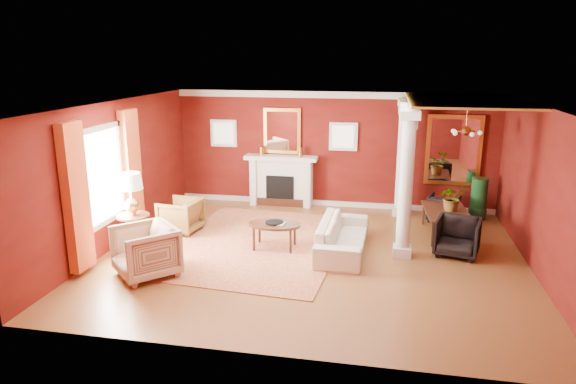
% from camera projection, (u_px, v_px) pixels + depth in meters
% --- Properties ---
extents(ground, '(8.00, 8.00, 0.00)m').
position_uv_depth(ground, '(312.00, 255.00, 9.96)').
color(ground, brown).
rests_on(ground, ground).
extents(room_shell, '(8.04, 7.04, 2.92)m').
position_uv_depth(room_shell, '(314.00, 153.00, 9.43)').
color(room_shell, '#5B130C').
rests_on(room_shell, ground).
extents(fireplace, '(1.85, 0.42, 1.29)m').
position_uv_depth(fireplace, '(281.00, 180.00, 13.17)').
color(fireplace, silver).
rests_on(fireplace, ground).
extents(overmantel_mirror, '(0.95, 0.07, 1.15)m').
position_uv_depth(overmantel_mirror, '(282.00, 131.00, 12.98)').
color(overmantel_mirror, gold).
rests_on(overmantel_mirror, fireplace).
extents(flank_window_left, '(0.70, 0.07, 0.70)m').
position_uv_depth(flank_window_left, '(224.00, 133.00, 13.29)').
color(flank_window_left, silver).
rests_on(flank_window_left, room_shell).
extents(flank_window_right, '(0.70, 0.07, 0.70)m').
position_uv_depth(flank_window_right, '(343.00, 137.00, 12.73)').
color(flank_window_right, silver).
rests_on(flank_window_right, room_shell).
extents(left_window, '(0.21, 2.55, 2.60)m').
position_uv_depth(left_window, '(106.00, 182.00, 9.73)').
color(left_window, white).
rests_on(left_window, room_shell).
extents(column_front, '(0.36, 0.36, 2.80)m').
position_uv_depth(column_front, '(406.00, 185.00, 9.56)').
color(column_front, silver).
rests_on(column_front, ground).
extents(column_back, '(0.36, 0.36, 2.80)m').
position_uv_depth(column_back, '(403.00, 157.00, 12.12)').
color(column_back, silver).
rests_on(column_back, ground).
extents(header_beam, '(0.30, 3.20, 0.32)m').
position_uv_depth(header_beam, '(407.00, 111.00, 10.77)').
color(header_beam, silver).
rests_on(header_beam, column_front).
extents(amber_ceiling, '(2.30, 3.40, 0.04)m').
position_uv_depth(amber_ceiling, '(466.00, 101.00, 10.35)').
color(amber_ceiling, gold).
rests_on(amber_ceiling, room_shell).
extents(dining_mirror, '(1.30, 0.07, 1.70)m').
position_uv_depth(dining_mirror, '(453.00, 150.00, 12.30)').
color(dining_mirror, gold).
rests_on(dining_mirror, room_shell).
extents(chandelier, '(0.60, 0.62, 0.75)m').
position_uv_depth(chandelier, '(466.00, 131.00, 10.55)').
color(chandelier, '#BC7B3B').
rests_on(chandelier, room_shell).
extents(crown_trim, '(8.00, 0.08, 0.16)m').
position_uv_depth(crown_trim, '(334.00, 95.00, 12.51)').
color(crown_trim, silver).
rests_on(crown_trim, room_shell).
extents(base_trim, '(8.00, 0.08, 0.12)m').
position_uv_depth(base_trim, '(332.00, 203.00, 13.22)').
color(base_trim, silver).
rests_on(base_trim, ground).
extents(rug, '(3.69, 4.71, 0.02)m').
position_uv_depth(rug, '(257.00, 243.00, 10.57)').
color(rug, maroon).
rests_on(rug, ground).
extents(sofa, '(0.70, 2.22, 0.86)m').
position_uv_depth(sofa, '(343.00, 231.00, 10.04)').
color(sofa, beige).
rests_on(sofa, ground).
extents(armchair_leopard, '(0.84, 0.88, 0.81)m').
position_uv_depth(armchair_leopard, '(180.00, 214.00, 11.19)').
color(armchair_leopard, black).
rests_on(armchair_leopard, ground).
extents(armchair_stripe, '(1.33, 1.32, 1.00)m').
position_uv_depth(armchair_stripe, '(145.00, 249.00, 8.93)').
color(armchair_stripe, tan).
rests_on(armchair_stripe, ground).
extents(coffee_table, '(1.05, 1.05, 0.53)m').
position_uv_depth(coffee_table, '(274.00, 226.00, 10.19)').
color(coffee_table, black).
rests_on(coffee_table, ground).
extents(coffee_book, '(0.18, 0.04, 0.25)m').
position_uv_depth(coffee_book, '(276.00, 218.00, 10.12)').
color(coffee_book, black).
rests_on(coffee_book, coffee_table).
extents(side_table, '(0.63, 0.63, 1.58)m').
position_uv_depth(side_table, '(132.00, 198.00, 9.95)').
color(side_table, black).
rests_on(side_table, ground).
extents(dining_table, '(0.66, 1.62, 0.89)m').
position_uv_depth(dining_table, '(448.00, 216.00, 10.92)').
color(dining_table, black).
rests_on(dining_table, ground).
extents(dining_chair_near, '(0.95, 0.91, 0.81)m').
position_uv_depth(dining_chair_near, '(458.00, 235.00, 9.87)').
color(dining_chair_near, black).
rests_on(dining_chair_near, ground).
extents(dining_chair_far, '(0.82, 0.79, 0.69)m').
position_uv_depth(dining_chair_far, '(444.00, 207.00, 11.94)').
color(dining_chair_far, black).
rests_on(dining_chair_far, ground).
extents(green_urn, '(0.42, 0.42, 1.00)m').
position_uv_depth(green_urn, '(478.00, 203.00, 12.06)').
color(green_urn, '#143F19').
rests_on(green_urn, ground).
extents(potted_plant, '(0.61, 0.66, 0.46)m').
position_uv_depth(potted_plant, '(453.00, 185.00, 10.77)').
color(potted_plant, '#26591E').
rests_on(potted_plant, dining_table).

